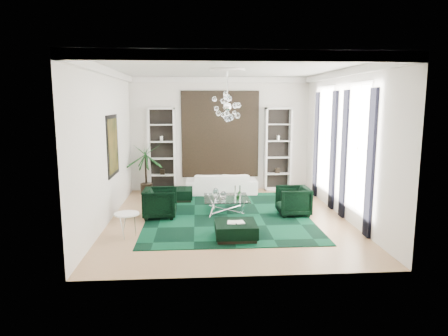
{
  "coord_description": "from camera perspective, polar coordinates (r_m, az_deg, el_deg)",
  "views": [
    {
      "loc": [
        -0.78,
        -9.95,
        2.97
      ],
      "look_at": [
        -0.07,
        0.5,
        1.24
      ],
      "focal_mm": 32.0,
      "sensor_mm": 36.0,
      "label": 1
    }
  ],
  "objects": [
    {
      "name": "palm",
      "position": [
        13.15,
        -11.14,
        0.84
      ],
      "size": [
        1.32,
        1.32,
        2.11
      ],
      "primitive_type": null,
      "color": "#154519",
      "rests_on": "floor"
    },
    {
      "name": "crown_molding",
      "position": [
        10.01,
        0.61,
        13.56
      ],
      "size": [
        6.0,
        7.0,
        0.18
      ],
      "primitive_type": null,
      "color": "white",
      "rests_on": "ceiling"
    },
    {
      "name": "window_far",
      "position": [
        12.1,
        14.32,
        4.02
      ],
      "size": [
        0.03,
        1.1,
        2.9
      ],
      "primitive_type": "cube",
      "color": "white",
      "rests_on": "wall_right"
    },
    {
      "name": "chandelier",
      "position": [
        10.28,
        0.47,
        8.71
      ],
      "size": [
        0.88,
        0.88,
        0.79
      ],
      "primitive_type": null,
      "color": "white",
      "rests_on": "ceiling"
    },
    {
      "name": "shelving_right",
      "position": [
        13.63,
        7.71,
        2.68
      ],
      "size": [
        0.9,
        0.38,
        2.8
      ],
      "primitive_type": null,
      "color": "white",
      "rests_on": "floor"
    },
    {
      "name": "sofa",
      "position": [
        13.09,
        -0.39,
        -2.23
      ],
      "size": [
        2.29,
        0.9,
        0.67
      ],
      "primitive_type": "imported",
      "rotation": [
        0.0,
        0.0,
        3.14
      ],
      "color": "white",
      "rests_on": "floor"
    },
    {
      "name": "wall_left",
      "position": [
        10.26,
        -16.44,
        3.01
      ],
      "size": [
        0.02,
        7.0,
        3.8
      ],
      "primitive_type": "cube",
      "color": "silver",
      "rests_on": "ground"
    },
    {
      "name": "wall_front",
      "position": [
        6.58,
        2.96,
        0.01
      ],
      "size": [
        6.0,
        0.02,
        3.8
      ],
      "primitive_type": "cube",
      "color": "silver",
      "rests_on": "ground"
    },
    {
      "name": "ceiling",
      "position": [
        10.02,
        0.61,
        14.19
      ],
      "size": [
        6.0,
        7.0,
        0.02
      ],
      "primitive_type": "cube",
      "color": "white",
      "rests_on": "ground"
    },
    {
      "name": "ottoman_front",
      "position": [
        8.89,
        1.68,
        -8.91
      ],
      "size": [
        0.9,
        0.9,
        0.36
      ],
      "primitive_type": "cube",
      "color": "black",
      "rests_on": "floor"
    },
    {
      "name": "painting",
      "position": [
        10.84,
        -15.55,
        3.11
      ],
      "size": [
        0.04,
        1.3,
        1.6
      ],
      "primitive_type": "cube",
      "color": "black",
      "rests_on": "wall_left"
    },
    {
      "name": "side_table",
      "position": [
        9.2,
        -13.67,
        -7.98
      ],
      "size": [
        0.55,
        0.55,
        0.53
      ],
      "primitive_type": "cylinder",
      "color": "white",
      "rests_on": "floor"
    },
    {
      "name": "window_near",
      "position": [
        9.86,
        18.63,
        2.66
      ],
      "size": [
        0.03,
        1.1,
        2.9
      ],
      "primitive_type": "cube",
      "color": "white",
      "rests_on": "wall_right"
    },
    {
      "name": "shelving_left",
      "position": [
        13.41,
        -8.87,
        2.54
      ],
      "size": [
        0.9,
        0.38,
        2.8
      ],
      "primitive_type": null,
      "color": "white",
      "rests_on": "floor"
    },
    {
      "name": "armchair_left",
      "position": [
        10.52,
        -9.09,
        -4.96
      ],
      "size": [
        0.85,
        0.82,
        0.77
      ],
      "primitive_type": "imported",
      "rotation": [
        0.0,
        0.0,
        1.57
      ],
      "color": "black",
      "rests_on": "floor"
    },
    {
      "name": "wall_right",
      "position": [
        10.7,
        16.9,
        3.24
      ],
      "size": [
        0.02,
        7.0,
        3.8
      ],
      "primitive_type": "cube",
      "color": "silver",
      "rests_on": "ground"
    },
    {
      "name": "curtain_near_a",
      "position": [
        9.17,
        20.19,
        0.53
      ],
      "size": [
        0.07,
        0.3,
        3.25
      ],
      "primitive_type": "cube",
      "color": "black",
      "rests_on": "floor"
    },
    {
      "name": "rug",
      "position": [
        10.7,
        0.45,
        -6.68
      ],
      "size": [
        4.2,
        5.0,
        0.02
      ],
      "primitive_type": "cube",
      "color": "black",
      "rests_on": "floor"
    },
    {
      "name": "armchair_right",
      "position": [
        10.78,
        9.84,
        -4.65
      ],
      "size": [
        0.84,
        0.82,
        0.76
      ],
      "primitive_type": "imported",
      "rotation": [
        0.0,
        0.0,
        -1.57
      ],
      "color": "black",
      "rests_on": "floor"
    },
    {
      "name": "floor",
      "position": [
        10.42,
        0.57,
        -7.24
      ],
      "size": [
        6.0,
        7.0,
        0.02
      ],
      "primitive_type": "cube",
      "color": "tan",
      "rests_on": "ground"
    },
    {
      "name": "coffee_table",
      "position": [
        10.89,
        0.35,
        -5.32
      ],
      "size": [
        1.2,
        1.2,
        0.41
      ],
      "primitive_type": null,
      "color": "white",
      "rests_on": "floor"
    },
    {
      "name": "curtain_far_a",
      "position": [
        11.38,
        15.31,
        2.39
      ],
      "size": [
        0.07,
        0.3,
        3.25
      ],
      "primitive_type": "cube",
      "color": "black",
      "rests_on": "floor"
    },
    {
      "name": "curtain_far_b",
      "position": [
        12.86,
        13.05,
        3.25
      ],
      "size": [
        0.07,
        0.3,
        3.25
      ],
      "primitive_type": "cube",
      "color": "black",
      "rests_on": "floor"
    },
    {
      "name": "curtain_near_b",
      "position": [
        10.6,
        16.79,
        1.83
      ],
      "size": [
        0.07,
        0.3,
        3.25
      ],
      "primitive_type": "cube",
      "color": "black",
      "rests_on": "floor"
    },
    {
      "name": "book",
      "position": [
        8.83,
        1.69,
        -7.72
      ],
      "size": [
        0.38,
        0.25,
        0.03
      ],
      "primitive_type": "cube",
      "color": "white",
      "rests_on": "ottoman_front"
    },
    {
      "name": "table_plant",
      "position": [
        10.59,
        2.07,
        -3.9
      ],
      "size": [
        0.14,
        0.11,
        0.25
      ],
      "primitive_type": "imported",
      "color": "#154519",
      "rests_on": "coffee_table"
    },
    {
      "name": "ceiling_medallion",
      "position": [
        10.31,
        0.48,
        13.83
      ],
      "size": [
        0.9,
        0.9,
        0.05
      ],
      "primitive_type": "cylinder",
      "color": "white",
      "rests_on": "ceiling"
    },
    {
      "name": "ottoman_side",
      "position": [
        12.29,
        -6.45,
        -3.79
      ],
      "size": [
        0.82,
        0.82,
        0.36
      ],
      "primitive_type": "cube",
      "color": "black",
      "rests_on": "floor"
    },
    {
      "name": "wall_back",
      "position": [
        13.53,
        -0.56,
        4.84
      ],
      "size": [
        6.0,
        0.02,
        3.8
      ],
      "primitive_type": "cube",
      "color": "silver",
      "rests_on": "ground"
    },
    {
      "name": "tapestry",
      "position": [
        13.48,
        -0.55,
        4.83
      ],
      "size": [
        2.5,
        0.06,
        2.8
      ],
      "primitive_type": "cube",
      "color": "black",
      "rests_on": "wall_back"
    }
  ]
}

